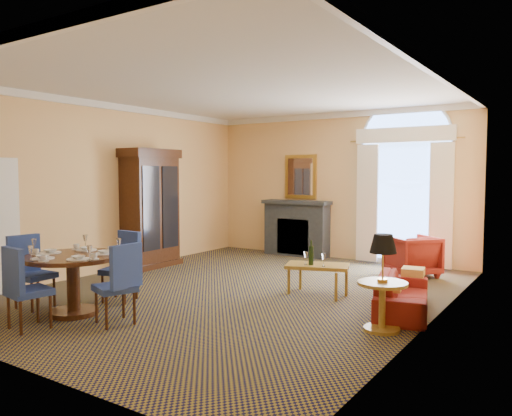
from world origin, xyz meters
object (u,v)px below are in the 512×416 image
Objects in this scene: armchair at (412,256)px; side_table at (383,272)px; armoire at (150,210)px; dining_table at (73,270)px; coffee_table at (317,266)px; sofa at (402,294)px.

side_table is (0.63, -3.40, 0.34)m from armchair.
dining_table is (1.66, -3.04, -0.54)m from armoire.
coffee_table is (2.23, 2.73, -0.15)m from dining_table.
coffee_table is (-0.80, -2.26, 0.08)m from armchair.
dining_table is 4.43m from sofa.
coffee_table is at bearing 141.48° from side_table.
sofa is (3.61, 2.54, -0.35)m from dining_table.
sofa is at bearing -27.11° from coffee_table.
sofa is at bearing -5.40° from armoire.
coffee_table is 1.85m from side_table.
armoire is at bearing 70.27° from sofa.
dining_table is at bearing 110.78° from sofa.
coffee_table is at bearing 21.52° from armchair.
armoire is 5.53m from side_table.
armchair is 0.72× the size of side_table.
armchair is 3.48m from side_table.
armoire is at bearing 164.79° from side_table.
dining_table is at bearing -61.36° from armoire.
dining_table is 1.55× the size of armchair.
armchair is (3.03, 4.99, -0.22)m from dining_table.
sofa is at bearing 93.02° from side_table.
armoire reaches higher than sofa.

